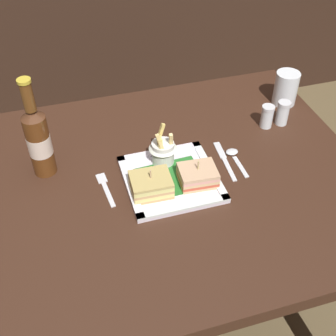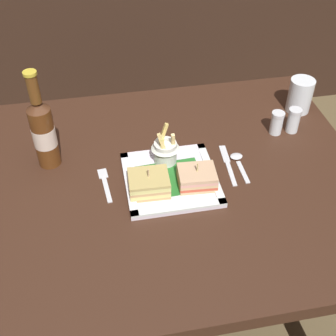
# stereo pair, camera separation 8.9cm
# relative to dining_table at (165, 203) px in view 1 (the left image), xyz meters

# --- Properties ---
(ground_plane) EXTENTS (6.00, 6.00, 0.00)m
(ground_plane) POSITION_rel_dining_table_xyz_m (0.00, 0.00, -0.62)
(ground_plane) COLOR brown
(dining_table) EXTENTS (1.08, 0.87, 0.72)m
(dining_table) POSITION_rel_dining_table_xyz_m (0.00, 0.00, 0.00)
(dining_table) COLOR #392015
(dining_table) RESTS_ON ground_plane
(square_plate) EXTENTS (0.24, 0.24, 0.02)m
(square_plate) POSITION_rel_dining_table_xyz_m (0.01, -0.02, 0.11)
(square_plate) COLOR white
(square_plate) RESTS_ON dining_table
(sandwich_half_left) EXTENTS (0.10, 0.09, 0.07)m
(sandwich_half_left) POSITION_rel_dining_table_xyz_m (-0.05, -0.05, 0.13)
(sandwich_half_left) COLOR tan
(sandwich_half_left) RESTS_ON square_plate
(sandwich_half_right) EXTENTS (0.10, 0.08, 0.07)m
(sandwich_half_right) POSITION_rel_dining_table_xyz_m (0.07, -0.05, 0.13)
(sandwich_half_right) COLOR tan
(sandwich_half_right) RESTS_ON square_plate
(fries_cup) EXTENTS (0.08, 0.08, 0.11)m
(fries_cup) POSITION_rel_dining_table_xyz_m (0.01, 0.05, 0.15)
(fries_cup) COLOR silver
(fries_cup) RESTS_ON square_plate
(beer_bottle) EXTENTS (0.06, 0.06, 0.28)m
(beer_bottle) POSITION_rel_dining_table_xyz_m (-0.30, 0.12, 0.21)
(beer_bottle) COLOR #592F13
(beer_bottle) RESTS_ON dining_table
(water_glass) EXTENTS (0.07, 0.07, 0.11)m
(water_glass) POSITION_rel_dining_table_xyz_m (0.47, 0.23, 0.14)
(water_glass) COLOR silver
(water_glass) RESTS_ON dining_table
(fork) EXTENTS (0.03, 0.13, 0.00)m
(fork) POSITION_rel_dining_table_xyz_m (-0.16, 0.01, 0.10)
(fork) COLOR silver
(fork) RESTS_ON dining_table
(knife) EXTENTS (0.03, 0.17, 0.00)m
(knife) POSITION_rel_dining_table_xyz_m (0.18, 0.02, 0.10)
(knife) COLOR silver
(knife) RESTS_ON dining_table
(spoon) EXTENTS (0.04, 0.12, 0.01)m
(spoon) POSITION_rel_dining_table_xyz_m (0.21, 0.03, 0.10)
(spoon) COLOR silver
(spoon) RESTS_ON dining_table
(salt_shaker) EXTENTS (0.04, 0.04, 0.07)m
(salt_shaker) POSITION_rel_dining_table_xyz_m (0.36, 0.13, 0.13)
(salt_shaker) COLOR silver
(salt_shaker) RESTS_ON dining_table
(pepper_shaker) EXTENTS (0.04, 0.04, 0.08)m
(pepper_shaker) POSITION_rel_dining_table_xyz_m (0.41, 0.13, 0.13)
(pepper_shaker) COLOR silver
(pepper_shaker) RESTS_ON dining_table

